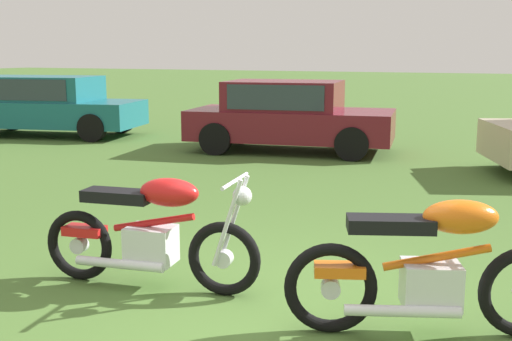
{
  "coord_description": "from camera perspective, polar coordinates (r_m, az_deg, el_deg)",
  "views": [
    {
      "loc": [
        1.79,
        -4.24,
        2.0
      ],
      "look_at": [
        -0.68,
        1.24,
        0.88
      ],
      "focal_mm": 44.48,
      "sensor_mm": 36.0,
      "label": 1
    }
  ],
  "objects": [
    {
      "name": "car_burgundy",
      "position": [
        12.93,
        2.91,
        5.25
      ],
      "size": [
        4.31,
        2.44,
        1.43
      ],
      "rotation": [
        0.0,
        0.0,
        0.16
      ],
      "color": "maroon",
      "rests_on": "ground"
    },
    {
      "name": "car_teal",
      "position": [
        16.26,
        -18.79,
        5.93
      ],
      "size": [
        4.7,
        2.75,
        1.43
      ],
      "rotation": [
        0.0,
        0.0,
        0.23
      ],
      "color": "#19606B",
      "rests_on": "ground"
    },
    {
      "name": "motorcycle_red",
      "position": [
        5.49,
        -9.42,
        -5.55
      ],
      "size": [
        1.98,
        0.71,
        1.02
      ],
      "rotation": [
        0.0,
        0.0,
        0.14
      ],
      "color": "black",
      "rests_on": "ground"
    },
    {
      "name": "motorcycle_orange",
      "position": [
        4.69,
        15.56,
        -8.54
      ],
      "size": [
        1.94,
        0.99,
        1.02
      ],
      "rotation": [
        0.0,
        0.0,
        0.36
      ],
      "color": "black",
      "rests_on": "ground"
    },
    {
      "name": "ground_plane",
      "position": [
        5.02,
        1.32,
        -12.88
      ],
      "size": [
        120.0,
        120.0,
        0.0
      ],
      "primitive_type": "plane",
      "color": "#476B2D"
    }
  ]
}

